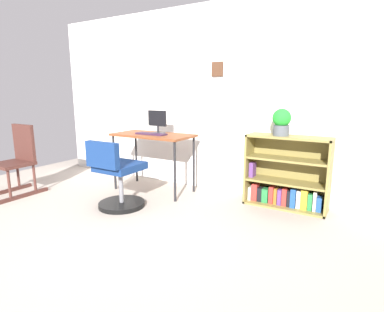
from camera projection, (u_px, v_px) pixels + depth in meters
name	position (u px, v px, depth m)	size (l,w,h in m)	color
ground_plane	(84.00, 257.00, 2.46)	(6.24, 6.24, 0.00)	#A2968A
wall_back	(211.00, 100.00, 4.03)	(5.20, 0.12, 2.36)	silver
desk	(153.00, 139.00, 4.00)	(1.04, 0.52, 0.75)	brown
monitor	(157.00, 123.00, 3.98)	(0.27, 0.20, 0.30)	#262628
keyboard	(151.00, 134.00, 3.92)	(0.42, 0.13, 0.02)	#311C33
office_chair	(117.00, 179.00, 3.44)	(0.52, 0.55, 0.78)	black
rocking_chair	(18.00, 159.00, 3.92)	(0.42, 0.64, 0.88)	#45241F
bookshelf_low	(287.00, 177.00, 3.50)	(0.90, 0.30, 0.81)	olive
potted_plant_on_shelf	(282.00, 122.00, 3.37)	(0.20, 0.20, 0.29)	#474C51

